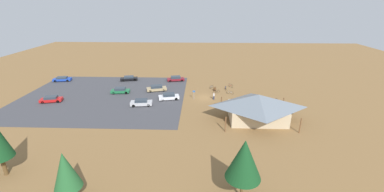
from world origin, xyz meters
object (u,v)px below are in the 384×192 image
Objects in this scene: trash_bin at (215,89)px; car_green_mid_lot at (120,90)px; bicycle_teal_edge_south at (215,89)px; bicycle_black_near_sign at (216,92)px; bicycle_blue_lone_east at (226,88)px; car_red_inner_stall at (51,99)px; pine_center at (65,171)px; car_tan_front_row at (157,88)px; car_black_near_entry at (129,78)px; bicycle_orange_yard_center at (259,99)px; visitor_crossing_yard at (214,96)px; pine_far_west at (244,159)px; bicycle_red_near_porch at (231,86)px; car_white_aisle_side at (169,96)px; bicycle_white_mid_cluster at (230,92)px; car_silver_by_curb at (141,102)px; bike_pavilion at (258,106)px; lot_sign at (194,93)px; car_blue_second_row at (62,79)px; car_maroon_end_stall at (176,79)px; bicycle_purple_back_row at (275,100)px; bicycle_silver_yard_left at (212,87)px.

car_green_mid_lot is at bearing 6.10° from trash_bin.
bicycle_black_near_sign is at bearing 94.47° from bicycle_teal_edge_south.
car_red_inner_stall is at bearing 13.75° from bicycle_blue_lone_east.
pine_center is 3.73× the size of bicycle_blue_lone_east.
car_tan_front_row is at bearing -167.50° from car_green_mid_lot.
car_black_near_entry is 1.08× the size of car_green_mid_lot.
bicycle_orange_yard_center is (-9.23, 6.56, 0.00)m from bicycle_teal_edge_south.
visitor_crossing_yard reaches higher than car_black_near_entry.
pine_far_west is 40.87m from car_green_mid_lot.
car_tan_front_row is (18.48, 3.68, 0.38)m from bicycle_red_near_porch.
trash_bin is 5.26m from bicycle_red_near_porch.
bicycle_red_near_porch is 0.29× the size of car_white_aisle_side.
car_green_mid_lot is 8.61m from car_tan_front_row.
bicycle_black_near_sign is (3.21, -0.43, 0.03)m from bicycle_white_mid_cluster.
trash_bin is 0.55× the size of visitor_crossing_yard.
car_silver_by_curb is (19.47, 7.84, 0.39)m from bicycle_white_mid_cluster.
pine_far_west is (5.80, 19.74, 2.26)m from bike_pavilion.
pine_far_west is 4.39× the size of bicycle_teal_edge_south.
car_red_inner_stall is (36.40, 6.98, 0.31)m from bicycle_black_near_sign.
trash_bin is at bearing -177.75° from car_tan_front_row.
lot_sign reaches higher than bicycle_white_mid_cluster.
pine_far_west reaches higher than bicycle_teal_edge_south.
bike_pavilion is 2.66× the size of car_white_aisle_side.
car_white_aisle_side is at bearing 163.21° from car_green_mid_lot.
car_green_mid_lot is at bearing -8.26° from visitor_crossing_yard.
car_black_near_entry is 18.25m from car_blue_second_row.
car_red_inner_stall is (36.06, 8.47, 0.26)m from trash_bin.
car_silver_by_curb is at bearing 176.35° from car_red_inner_stall.
car_black_near_entry is (32.77, -13.70, 0.29)m from bicycle_orange_yard_center.
trash_bin is 24.56m from car_black_near_entry.
car_white_aisle_side is (-12.12, 3.66, 0.02)m from car_green_mid_lot.
car_white_aisle_side reaches higher than bicycle_red_near_porch.
car_red_inner_stall is 0.96× the size of car_maroon_end_stall.
pine_center is at bearing 3.20° from pine_far_west.
bicycle_purple_back_row is 0.93× the size of visitor_crossing_yard.
lot_sign is at bearing 1.12° from visitor_crossing_yard.
bicycle_purple_back_row is 38.85m from car_black_near_entry.
bicycle_blue_lone_east is 1.02× the size of bicycle_black_near_sign.
car_white_aisle_side is (9.88, 8.06, 0.40)m from bicycle_silver_yard_left.
bicycle_purple_back_row is (-17.81, 0.73, -1.05)m from lot_sign.
visitor_crossing_yard reaches higher than car_red_inner_stall.
lot_sign is 10.34m from bicycle_blue_lone_east.
bicycle_blue_lone_east is 9.73m from bicycle_orange_yard_center.
visitor_crossing_yard reaches higher than car_tan_front_row.
pine_center is (24.68, 20.80, 1.10)m from bike_pavilion.
visitor_crossing_yard is (7.49, -9.93, -2.02)m from bike_pavilion.
car_silver_by_curb is at bearing 147.86° from car_blue_second_row.
pine_far_west is at bearing 74.29° from bicycle_orange_yard_center.
car_silver_by_curb is (25.33, 3.67, 0.35)m from bicycle_orange_yard_center.
bike_pavilion is 32.51m from car_green_mid_lot.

